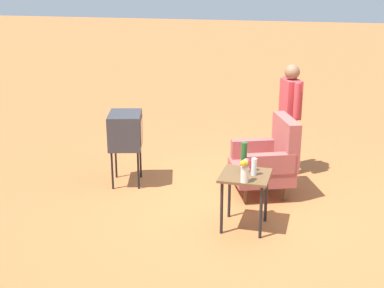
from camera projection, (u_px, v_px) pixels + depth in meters
name	position (u px, v px, depth m)	size (l,w,h in m)	color
ground_plane	(250.00, 199.00, 6.94)	(60.00, 60.00, 0.00)	#AD6033
armchair	(269.00, 159.00, 6.99)	(1.00, 1.01, 1.06)	brown
side_table	(245.00, 183.00, 6.01)	(0.56, 0.56, 0.67)	black
tv_on_stand	(126.00, 131.00, 7.27)	(0.70, 0.59, 1.03)	black
person_standing	(290.00, 112.00, 7.63)	(0.52, 0.35, 1.64)	#2D3347
soda_can_red	(253.00, 166.00, 6.08)	(0.07, 0.07, 0.12)	red
bottle_wine_green	(244.00, 156.00, 6.12)	(0.07, 0.07, 0.32)	#1E5623
bottle_short_clear	(254.00, 167.00, 5.93)	(0.06, 0.06, 0.20)	silver
soda_can_blue	(243.00, 167.00, 6.03)	(0.07, 0.07, 0.12)	blue
flower_vase	(245.00, 170.00, 5.71)	(0.14, 0.10, 0.27)	silver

